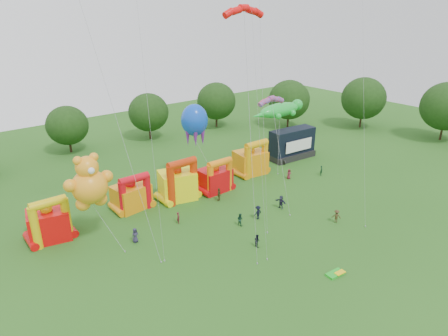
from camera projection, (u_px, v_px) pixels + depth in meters
ground at (347, 285)px, 40.32m from camera, size 160.00×160.00×0.00m
tree_ring at (341, 233)px, 37.72m from camera, size 122.12×124.21×12.07m
bouncy_castle_0 at (49, 223)px, 47.39m from camera, size 5.23×4.54×5.82m
bouncy_castle_1 at (132, 195)px, 54.80m from camera, size 5.08×4.29×5.35m
bouncy_castle_2 at (178, 183)px, 57.36m from camera, size 5.77×5.07×6.49m
bouncy_castle_3 at (216, 178)px, 60.11m from camera, size 4.58×3.70×5.37m
bouncy_castle_4 at (251, 161)px, 66.17m from camera, size 5.39×4.56×6.03m
stage_trailer at (292, 144)px, 72.85m from camera, size 9.09×4.06×5.57m
teddy_bear_kite at (95, 197)px, 45.20m from camera, size 5.67×6.34×11.15m
gecko_kite at (279, 133)px, 68.06m from camera, size 11.78×6.25×10.85m
octopus_kite at (198, 133)px, 61.31m from camera, size 4.13×8.45×12.45m
parafoil_kites at (163, 125)px, 40.75m from camera, size 25.89×15.97×32.22m
diamond_kites at (262, 109)px, 44.19m from camera, size 26.43×16.20×38.63m
folded_kite_bundle at (336, 274)px, 41.76m from camera, size 2.08×1.24×0.31m
spectator_0 at (135, 235)px, 47.24m from camera, size 0.96×0.67×1.85m
spectator_1 at (178, 218)px, 51.44m from camera, size 0.56×0.68×1.59m
spectator_2 at (240, 219)px, 50.93m from camera, size 0.81×0.95×1.68m
spectator_3 at (258, 212)px, 52.40m from camera, size 1.25×0.73×1.92m
spectator_4 at (219, 194)px, 57.34m from camera, size 1.21×1.06×1.96m
spectator_5 at (281, 202)px, 55.18m from camera, size 0.81×1.84×1.91m
spectator_6 at (289, 174)px, 64.66m from camera, size 0.91×0.70×1.67m
spectator_7 at (321, 170)px, 65.99m from camera, size 0.75×0.71×1.72m
spectator_8 at (257, 241)px, 46.47m from camera, size 0.72×0.85×1.55m
spectator_9 at (336, 216)px, 51.60m from camera, size 1.25×1.31×1.79m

